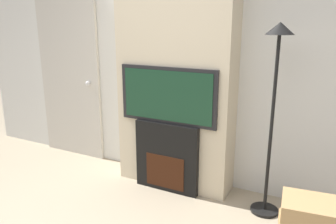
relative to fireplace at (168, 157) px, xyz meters
name	(u,v)px	position (x,y,z in m)	size (l,w,h in m)	color
wall_back	(184,57)	(0.00, 0.37, 0.99)	(6.00, 0.06, 2.70)	silver
chimney_breast	(176,59)	(0.00, 0.17, 0.99)	(1.21, 0.34, 2.70)	beige
fireplace	(168,157)	(0.00, 0.00, 0.00)	(0.69, 0.15, 0.73)	black
television	(168,95)	(0.00, 0.00, 0.65)	(1.03, 0.07, 0.56)	black
floor_lamp	(275,84)	(1.00, 0.02, 0.84)	(0.25, 0.25, 1.70)	black
entry_door	(70,78)	(-1.57, 0.31, 0.66)	(0.93, 0.09, 2.04)	#BCB7AD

